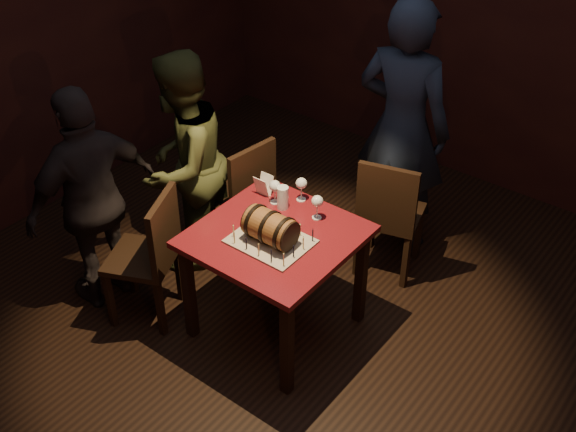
{
  "coord_description": "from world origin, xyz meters",
  "views": [
    {
      "loc": [
        1.92,
        -2.54,
        3.33
      ],
      "look_at": [
        -0.08,
        0.05,
        0.95
      ],
      "focal_mm": 45.0,
      "sensor_mm": 36.0,
      "label": 1
    }
  ],
  "objects_px": {
    "wine_glass_right": "(317,202)",
    "chair_left_front": "(152,251)",
    "wine_glass_mid": "(301,184)",
    "person_back": "(402,128)",
    "chair_back": "(389,212)",
    "pint_of_ale": "(283,198)",
    "chair_left_rear": "(244,194)",
    "barrel_cake": "(270,227)",
    "person_left_front": "(93,200)",
    "wine_glass_left": "(275,187)",
    "pub_table": "(276,249)",
    "person_left_rear": "(183,164)"
  },
  "relations": [
    {
      "from": "person_left_rear",
      "to": "chair_back",
      "type": "bearing_deg",
      "value": 107.6
    },
    {
      "from": "barrel_cake",
      "to": "chair_left_front",
      "type": "distance_m",
      "value": 0.84
    },
    {
      "from": "wine_glass_right",
      "to": "chair_back",
      "type": "relative_size",
      "value": 0.17
    },
    {
      "from": "pub_table",
      "to": "person_left_front",
      "type": "xyz_separation_m",
      "value": [
        -1.1,
        -0.44,
        0.13
      ]
    },
    {
      "from": "wine_glass_left",
      "to": "chair_left_rear",
      "type": "xyz_separation_m",
      "value": [
        -0.44,
        0.2,
        -0.35
      ]
    },
    {
      "from": "wine_glass_left",
      "to": "wine_glass_mid",
      "type": "bearing_deg",
      "value": 47.89
    },
    {
      "from": "wine_glass_left",
      "to": "person_back",
      "type": "bearing_deg",
      "value": 73.92
    },
    {
      "from": "pint_of_ale",
      "to": "person_back",
      "type": "bearing_deg",
      "value": 77.82
    },
    {
      "from": "wine_glass_right",
      "to": "chair_left_front",
      "type": "height_order",
      "value": "chair_left_front"
    },
    {
      "from": "pub_table",
      "to": "chair_left_front",
      "type": "height_order",
      "value": "chair_left_front"
    },
    {
      "from": "pub_table",
      "to": "chair_left_rear",
      "type": "height_order",
      "value": "chair_left_rear"
    },
    {
      "from": "chair_left_rear",
      "to": "person_back",
      "type": "xyz_separation_m",
      "value": [
        0.74,
        0.82,
        0.41
      ]
    },
    {
      "from": "wine_glass_mid",
      "to": "pint_of_ale",
      "type": "distance_m",
      "value": 0.15
    },
    {
      "from": "pub_table",
      "to": "wine_glass_left",
      "type": "relative_size",
      "value": 5.59
    },
    {
      "from": "pub_table",
      "to": "wine_glass_right",
      "type": "relative_size",
      "value": 5.59
    },
    {
      "from": "barrel_cake",
      "to": "wine_glass_right",
      "type": "distance_m",
      "value": 0.36
    },
    {
      "from": "barrel_cake",
      "to": "wine_glass_mid",
      "type": "xyz_separation_m",
      "value": [
        -0.12,
        0.45,
        0.01
      ]
    },
    {
      "from": "person_back",
      "to": "barrel_cake",
      "type": "bearing_deg",
      "value": 82.31
    },
    {
      "from": "barrel_cake",
      "to": "pint_of_ale",
      "type": "xyz_separation_m",
      "value": [
        -0.16,
        0.32,
        -0.03
      ]
    },
    {
      "from": "wine_glass_mid",
      "to": "chair_left_rear",
      "type": "relative_size",
      "value": 0.17
    },
    {
      "from": "pint_of_ale",
      "to": "chair_back",
      "type": "xyz_separation_m",
      "value": [
        0.39,
        0.64,
        -0.3
      ]
    },
    {
      "from": "chair_left_rear",
      "to": "wine_glass_left",
      "type": "bearing_deg",
      "value": -24.64
    },
    {
      "from": "pint_of_ale",
      "to": "person_left_rear",
      "type": "height_order",
      "value": "person_left_rear"
    },
    {
      "from": "wine_glass_left",
      "to": "wine_glass_right",
      "type": "relative_size",
      "value": 1.0
    },
    {
      "from": "barrel_cake",
      "to": "wine_glass_left",
      "type": "height_order",
      "value": "barrel_cake"
    },
    {
      "from": "pint_of_ale",
      "to": "person_left_front",
      "type": "height_order",
      "value": "person_left_front"
    },
    {
      "from": "person_back",
      "to": "person_left_rear",
      "type": "relative_size",
      "value": 1.19
    },
    {
      "from": "wine_glass_right",
      "to": "chair_back",
      "type": "height_order",
      "value": "chair_back"
    },
    {
      "from": "wine_glass_left",
      "to": "chair_back",
      "type": "xyz_separation_m",
      "value": [
        0.47,
        0.63,
        -0.35
      ]
    },
    {
      "from": "wine_glass_left",
      "to": "person_back",
      "type": "distance_m",
      "value": 1.07
    },
    {
      "from": "wine_glass_left",
      "to": "chair_left_front",
      "type": "xyz_separation_m",
      "value": [
        -0.48,
        -0.63,
        -0.35
      ]
    },
    {
      "from": "wine_glass_right",
      "to": "chair_left_front",
      "type": "relative_size",
      "value": 0.17
    },
    {
      "from": "wine_glass_left",
      "to": "pub_table",
      "type": "bearing_deg",
      "value": -51.16
    },
    {
      "from": "wine_glass_mid",
      "to": "person_back",
      "type": "bearing_deg",
      "value": 78.48
    },
    {
      "from": "pub_table",
      "to": "wine_glass_left",
      "type": "distance_m",
      "value": 0.39
    },
    {
      "from": "wine_glass_right",
      "to": "wine_glass_left",
      "type": "bearing_deg",
      "value": -174.86
    },
    {
      "from": "barrel_cake",
      "to": "person_left_front",
      "type": "relative_size",
      "value": 0.23
    },
    {
      "from": "wine_glass_left",
      "to": "pint_of_ale",
      "type": "distance_m",
      "value": 0.09
    },
    {
      "from": "barrel_cake",
      "to": "wine_glass_mid",
      "type": "relative_size",
      "value": 2.17
    },
    {
      "from": "chair_back",
      "to": "person_left_rear",
      "type": "height_order",
      "value": "person_left_rear"
    },
    {
      "from": "pub_table",
      "to": "chair_back",
      "type": "xyz_separation_m",
      "value": [
        0.26,
        0.88,
        -0.12
      ]
    },
    {
      "from": "pint_of_ale",
      "to": "person_left_front",
      "type": "bearing_deg",
      "value": -145.28
    },
    {
      "from": "wine_glass_right",
      "to": "person_left_front",
      "type": "height_order",
      "value": "person_left_front"
    },
    {
      "from": "wine_glass_right",
      "to": "chair_left_rear",
      "type": "bearing_deg",
      "value": 166.72
    },
    {
      "from": "barrel_cake",
      "to": "wine_glass_left",
      "type": "bearing_deg",
      "value": 124.73
    },
    {
      "from": "wine_glass_left",
      "to": "person_left_front",
      "type": "relative_size",
      "value": 0.1
    },
    {
      "from": "chair_left_front",
      "to": "person_left_rear",
      "type": "xyz_separation_m",
      "value": [
        -0.25,
        0.56,
        0.26
      ]
    },
    {
      "from": "wine_glass_mid",
      "to": "person_back",
      "type": "relative_size",
      "value": 0.09
    },
    {
      "from": "pint_of_ale",
      "to": "chair_left_front",
      "type": "relative_size",
      "value": 0.16
    },
    {
      "from": "barrel_cake",
      "to": "chair_left_rear",
      "type": "relative_size",
      "value": 0.38
    }
  ]
}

